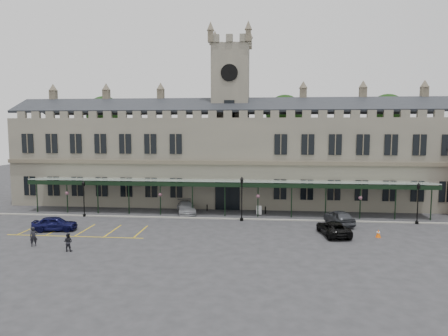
# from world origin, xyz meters

# --- Properties ---
(ground) EXTENTS (140.00, 140.00, 0.00)m
(ground) POSITION_xyz_m (0.00, 0.00, 0.00)
(ground) COLOR #2A2A2D
(station_building) EXTENTS (60.00, 10.36, 17.30)m
(station_building) POSITION_xyz_m (0.00, 15.91, 6.47)
(station_building) COLOR #656154
(station_building) RESTS_ON ground
(clock_tower) EXTENTS (5.60, 5.60, 24.80)m
(clock_tower) POSITION_xyz_m (0.00, 16.00, 13.11)
(clock_tower) COLOR #656154
(clock_tower) RESTS_ON ground
(canopy) EXTENTS (50.00, 4.10, 4.30)m
(canopy) POSITION_xyz_m (0.00, 7.46, 2.40)
(canopy) COLOR #8C9E93
(canopy) RESTS_ON ground
(kerb) EXTENTS (60.00, 0.40, 0.12)m
(kerb) POSITION_xyz_m (0.00, 5.50, 0.06)
(kerb) COLOR gray
(kerb) RESTS_ON ground
(parking_markings) EXTENTS (16.00, 6.00, 0.01)m
(parking_markings) POSITION_xyz_m (-14.00, -1.50, 0.00)
(parking_markings) COLOR gold
(parking_markings) RESTS_ON ground
(tree_behind_left) EXTENTS (6.00, 6.00, 16.00)m
(tree_behind_left) POSITION_xyz_m (-22.00, 25.00, 12.81)
(tree_behind_left) COLOR #332314
(tree_behind_left) RESTS_ON ground
(tree_behind_mid) EXTENTS (6.00, 6.00, 16.00)m
(tree_behind_mid) POSITION_xyz_m (8.00, 25.00, 12.81)
(tree_behind_mid) COLOR #332314
(tree_behind_mid) RESTS_ON ground
(tree_behind_right) EXTENTS (6.00, 6.00, 16.00)m
(tree_behind_right) POSITION_xyz_m (24.00, 25.00, 12.81)
(tree_behind_right) COLOR #332314
(tree_behind_right) RESTS_ON ground
(lamp_post_left) EXTENTS (0.42, 0.42, 4.39)m
(lamp_post_left) POSITION_xyz_m (-16.96, 5.35, 2.60)
(lamp_post_left) COLOR black
(lamp_post_left) RESTS_ON ground
(lamp_post_mid) EXTENTS (0.49, 0.49, 5.15)m
(lamp_post_mid) POSITION_xyz_m (2.16, 4.83, 3.06)
(lamp_post_mid) COLOR black
(lamp_post_mid) RESTS_ON ground
(lamp_post_right) EXTENTS (0.44, 0.44, 4.68)m
(lamp_post_right) POSITION_xyz_m (21.74, 5.19, 2.77)
(lamp_post_right) COLOR black
(lamp_post_right) RESTS_ON ground
(traffic_cone) EXTENTS (0.49, 0.49, 0.78)m
(traffic_cone) POSITION_xyz_m (15.86, -0.87, 0.38)
(traffic_cone) COLOR #FF5F08
(traffic_cone) RESTS_ON ground
(sign_board) EXTENTS (0.65, 0.12, 1.11)m
(sign_board) POSITION_xyz_m (4.13, 8.43, 0.54)
(sign_board) COLOR black
(sign_board) RESTS_ON ground
(bollard_left) EXTENTS (0.15, 0.15, 0.82)m
(bollard_left) POSITION_xyz_m (-2.58, 10.03, 0.41)
(bollard_left) COLOR black
(bollard_left) RESTS_ON ground
(bollard_right) EXTENTS (0.16, 0.16, 0.90)m
(bollard_right) POSITION_xyz_m (4.92, 8.96, 0.45)
(bollard_right) COLOR black
(bollard_right) RESTS_ON ground
(car_left_a) EXTENTS (4.70, 2.54, 1.52)m
(car_left_a) POSITION_xyz_m (-17.01, -1.48, 0.76)
(car_left_a) COLOR #0C0D38
(car_left_a) RESTS_ON ground
(car_taxi) EXTENTS (3.43, 5.48, 1.48)m
(car_taxi) POSITION_xyz_m (-5.00, 8.24, 0.74)
(car_taxi) COLOR #97999F
(car_taxi) RESTS_ON ground
(car_van) EXTENTS (3.12, 5.38, 1.41)m
(car_van) POSITION_xyz_m (11.59, -0.49, 0.70)
(car_van) COLOR black
(car_van) RESTS_ON ground
(car_right_a) EXTENTS (3.10, 5.22, 1.66)m
(car_right_a) POSITION_xyz_m (13.00, 4.04, 0.83)
(car_right_a) COLOR #36383D
(car_right_a) RESTS_ON ground
(person_a) EXTENTS (0.77, 0.73, 1.77)m
(person_a) POSITION_xyz_m (-16.12, -6.86, 0.88)
(person_a) COLOR black
(person_a) RESTS_ON ground
(person_b) EXTENTS (0.80, 0.63, 1.62)m
(person_b) POSITION_xyz_m (-12.30, -7.98, 0.81)
(person_b) COLOR black
(person_b) RESTS_ON ground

